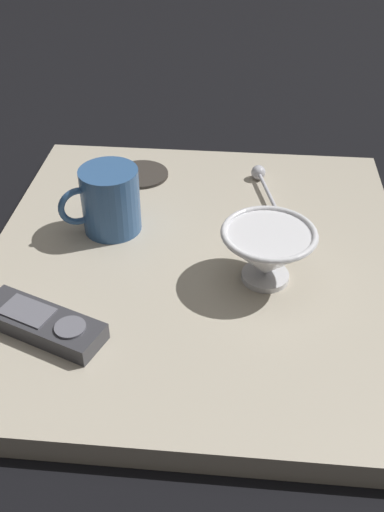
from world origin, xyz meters
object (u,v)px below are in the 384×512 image
(tv_remote_near, at_px, (42,323))
(cereal_bowl, at_px, (267,252))
(teaspoon, at_px, (260,177))
(drink_coaster, at_px, (141,174))
(coffee_mug, at_px, (109,200))

(tv_remote_near, bearing_deg, cereal_bowl, 24.89)
(teaspoon, xyz_separation_m, drink_coaster, (-0.20, 0.01, -0.01))
(tv_remote_near, bearing_deg, coffee_mug, 79.95)
(teaspoon, distance_m, tv_remote_near, 0.44)
(coffee_mug, bearing_deg, tv_remote_near, -100.05)
(tv_remote_near, xyz_separation_m, drink_coaster, (0.06, 0.37, -0.01))
(cereal_bowl, xyz_separation_m, drink_coaster, (-0.20, 0.25, -0.04))
(coffee_mug, bearing_deg, drink_coaster, 83.51)
(cereal_bowl, distance_m, tv_remote_near, 0.29)
(teaspoon, xyz_separation_m, tv_remote_near, (-0.25, -0.36, -0.00))
(drink_coaster, bearing_deg, tv_remote_near, -98.56)
(coffee_mug, height_order, teaspoon, coffee_mug)
(tv_remote_near, distance_m, drink_coaster, 0.38)
(cereal_bowl, height_order, coffee_mug, coffee_mug)
(teaspoon, bearing_deg, drink_coaster, 178.14)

